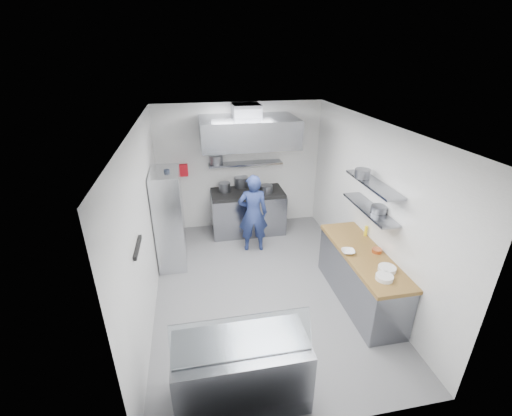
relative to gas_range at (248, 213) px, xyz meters
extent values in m
plane|color=slate|center=(-0.10, -2.10, -0.45)|extent=(5.00, 5.00, 0.00)
plane|color=silver|center=(-0.10, -2.10, 2.35)|extent=(5.00, 5.00, 0.00)
cube|color=white|center=(-0.10, 0.40, 0.95)|extent=(3.60, 2.80, 0.02)
cube|color=white|center=(-0.10, -4.60, 0.95)|extent=(3.60, 2.80, 0.02)
cube|color=white|center=(-1.90, -2.10, 0.95)|extent=(2.80, 5.00, 0.02)
cube|color=white|center=(1.70, -2.10, 0.95)|extent=(2.80, 5.00, 0.02)
cube|color=gray|center=(0.00, 0.00, 0.00)|extent=(1.60, 0.80, 0.90)
cube|color=black|center=(0.00, 0.00, 0.48)|extent=(1.57, 0.78, 0.06)
cylinder|color=slate|center=(-0.49, 0.11, 0.61)|extent=(0.25, 0.25, 0.20)
cylinder|color=slate|center=(-0.09, 0.31, 0.63)|extent=(0.31, 0.31, 0.24)
cylinder|color=slate|center=(0.39, -0.12, 0.59)|extent=(0.27, 0.27, 0.16)
cube|color=gray|center=(0.00, 0.24, 1.07)|extent=(1.60, 0.30, 0.04)
cylinder|color=slate|center=(-0.63, 0.29, 1.18)|extent=(0.28, 0.28, 0.18)
cube|color=gray|center=(0.00, -0.18, 1.85)|extent=(1.90, 1.15, 0.55)
cube|color=slate|center=(0.00, 0.05, 2.23)|extent=(0.55, 0.55, 0.24)
cube|color=red|center=(-1.35, 0.34, 0.97)|extent=(0.22, 0.10, 0.26)
imported|color=navy|center=(-0.03, -0.81, 0.36)|extent=(0.63, 0.45, 1.62)
cube|color=silver|center=(-1.63, -0.97, 0.48)|extent=(0.50, 0.90, 1.85)
cube|color=white|center=(-1.63, -0.98, 0.35)|extent=(0.17, 0.21, 0.19)
cube|color=yellow|center=(-1.63, -0.82, 0.85)|extent=(0.14, 0.18, 0.16)
cylinder|color=black|center=(-1.58, -1.02, 1.35)|extent=(0.10, 0.10, 0.18)
cube|color=black|center=(-1.88, -3.00, 1.10)|extent=(0.04, 0.55, 0.05)
cube|color=gray|center=(1.38, -2.70, -0.03)|extent=(0.62, 2.00, 0.84)
cube|color=olive|center=(1.38, -2.70, 0.42)|extent=(0.65, 2.04, 0.06)
cylinder|color=white|center=(1.48, -3.20, 0.48)|extent=(0.25, 0.25, 0.06)
cylinder|color=white|center=(1.33, -3.38, 0.48)|extent=(0.24, 0.24, 0.06)
cylinder|color=#D06A3A|center=(1.58, -2.73, 0.48)|extent=(0.15, 0.15, 0.06)
cylinder|color=yellow|center=(1.65, -2.20, 0.54)|extent=(0.05, 0.05, 0.18)
imported|color=white|center=(1.13, -2.66, 0.47)|extent=(0.24, 0.24, 0.05)
cube|color=gray|center=(1.54, -2.40, 1.05)|extent=(0.30, 1.30, 0.04)
cube|color=gray|center=(1.54, -2.40, 1.47)|extent=(0.30, 1.30, 0.04)
cylinder|color=slate|center=(1.60, -2.57, 1.12)|extent=(0.24, 0.24, 0.10)
cylinder|color=slate|center=(1.47, -2.17, 1.56)|extent=(0.24, 0.24, 0.14)
cube|color=gray|center=(-0.77, -4.10, -0.03)|extent=(1.50, 0.70, 0.85)
cube|color=silver|center=(-0.77, -4.22, 0.62)|extent=(1.47, 0.19, 0.42)
camera|label=1|loc=(-1.12, -6.84, 3.30)|focal=24.00mm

